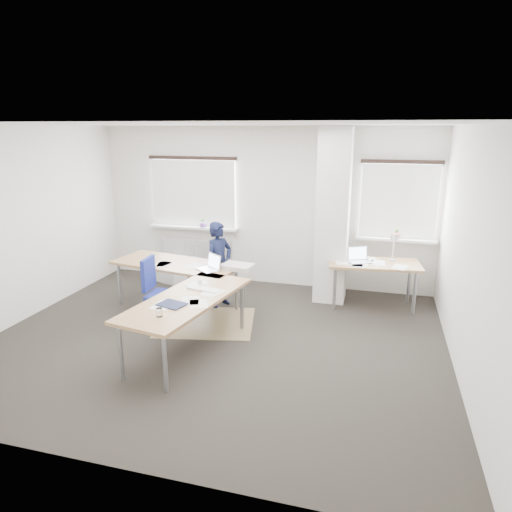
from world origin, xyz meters
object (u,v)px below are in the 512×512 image
(desk_side, at_px, (374,265))
(person, at_px, (219,264))
(task_chair, at_px, (162,306))
(desk_main, at_px, (185,281))

(desk_side, distance_m, person, 2.44)
(task_chair, relative_size, person, 0.72)
(desk_main, xyz_separation_m, task_chair, (-0.39, 0.01, -0.42))
(task_chair, bearing_deg, desk_main, -5.55)
(task_chair, bearing_deg, desk_side, 23.69)
(desk_main, bearing_deg, task_chair, -172.05)
(desk_side, distance_m, task_chair, 3.32)
(desk_main, height_order, desk_side, desk_side)
(task_chair, bearing_deg, person, 54.53)
(desk_main, relative_size, desk_side, 2.02)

